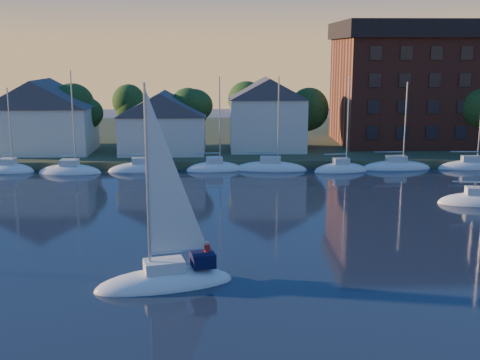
{
  "coord_description": "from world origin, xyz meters",
  "views": [
    {
      "loc": [
        1.6,
        -22.46,
        14.17
      ],
      "look_at": [
        3.06,
        22.0,
        4.66
      ],
      "focal_mm": 45.0,
      "sensor_mm": 36.0,
      "label": 1
    }
  ],
  "objects_px": {
    "clubhouse_west": "(42,115)",
    "hero_sailboat": "(167,277)",
    "condo_block": "(443,82)",
    "drifting_sailboat_right": "(476,203)",
    "clubhouse_centre": "(163,122)",
    "clubhouse_east": "(267,113)"
  },
  "relations": [
    {
      "from": "clubhouse_west",
      "to": "condo_block",
      "type": "xyz_separation_m",
      "value": [
        56.0,
        6.95,
        3.86
      ]
    },
    {
      "from": "hero_sailboat",
      "to": "drifting_sailboat_right",
      "type": "height_order",
      "value": "hero_sailboat"
    },
    {
      "from": "clubhouse_west",
      "to": "drifting_sailboat_right",
      "type": "bearing_deg",
      "value": -28.44
    },
    {
      "from": "drifting_sailboat_right",
      "to": "clubhouse_centre",
      "type": "bearing_deg",
      "value": 150.99
    },
    {
      "from": "clubhouse_centre",
      "to": "condo_block",
      "type": "relative_size",
      "value": 0.37
    },
    {
      "from": "condo_block",
      "to": "hero_sailboat",
      "type": "xyz_separation_m",
      "value": [
        -35.77,
        -52.23,
        -9.22
      ]
    },
    {
      "from": "clubhouse_east",
      "to": "hero_sailboat",
      "type": "bearing_deg",
      "value": -101.93
    },
    {
      "from": "clubhouse_centre",
      "to": "drifting_sailboat_right",
      "type": "xyz_separation_m",
      "value": [
        31.83,
        -24.91,
        -5.04
      ]
    },
    {
      "from": "clubhouse_centre",
      "to": "hero_sailboat",
      "type": "xyz_separation_m",
      "value": [
        4.23,
        -44.28,
        -4.56
      ]
    },
    {
      "from": "clubhouse_west",
      "to": "hero_sailboat",
      "type": "height_order",
      "value": "hero_sailboat"
    },
    {
      "from": "drifting_sailboat_right",
      "to": "condo_block",
      "type": "bearing_deg",
      "value": 85.08
    },
    {
      "from": "clubhouse_centre",
      "to": "clubhouse_east",
      "type": "bearing_deg",
      "value": 8.13
    },
    {
      "from": "clubhouse_west",
      "to": "condo_block",
      "type": "bearing_deg",
      "value": 7.07
    },
    {
      "from": "clubhouse_west",
      "to": "hero_sailboat",
      "type": "distance_m",
      "value": 49.88
    },
    {
      "from": "clubhouse_west",
      "to": "clubhouse_east",
      "type": "xyz_separation_m",
      "value": [
        30.0,
        1.0,
        0.07
      ]
    },
    {
      "from": "clubhouse_east",
      "to": "drifting_sailboat_right",
      "type": "xyz_separation_m",
      "value": [
        17.83,
        -26.91,
        -5.9
      ]
    },
    {
      "from": "hero_sailboat",
      "to": "condo_block",
      "type": "bearing_deg",
      "value": -138.91
    },
    {
      "from": "condo_block",
      "to": "drifting_sailboat_right",
      "type": "bearing_deg",
      "value": -103.96
    },
    {
      "from": "clubhouse_west",
      "to": "clubhouse_east",
      "type": "bearing_deg",
      "value": 1.91
    },
    {
      "from": "clubhouse_centre",
      "to": "hero_sailboat",
      "type": "height_order",
      "value": "hero_sailboat"
    },
    {
      "from": "clubhouse_east",
      "to": "drifting_sailboat_right",
      "type": "relative_size",
      "value": 0.92
    },
    {
      "from": "clubhouse_centre",
      "to": "drifting_sailboat_right",
      "type": "bearing_deg",
      "value": -38.04
    }
  ]
}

